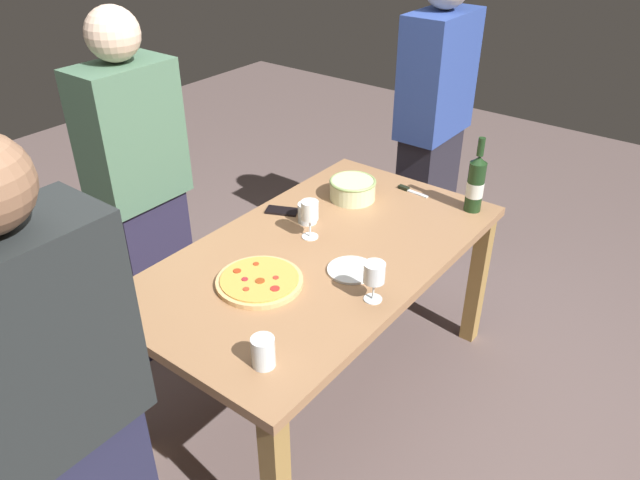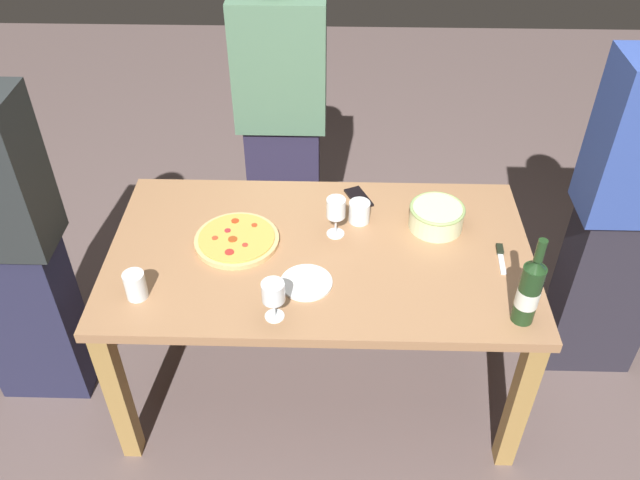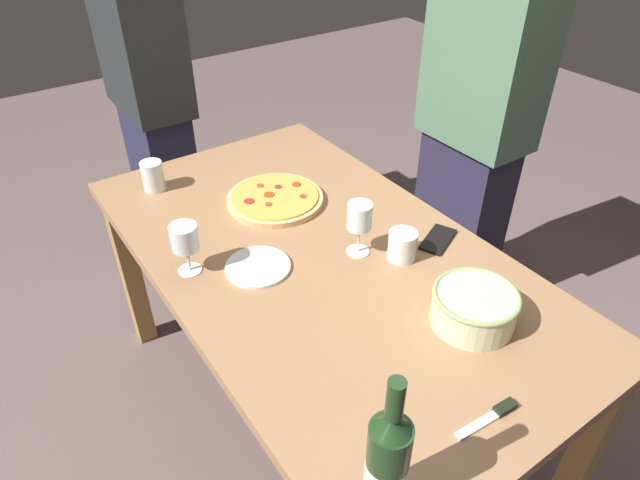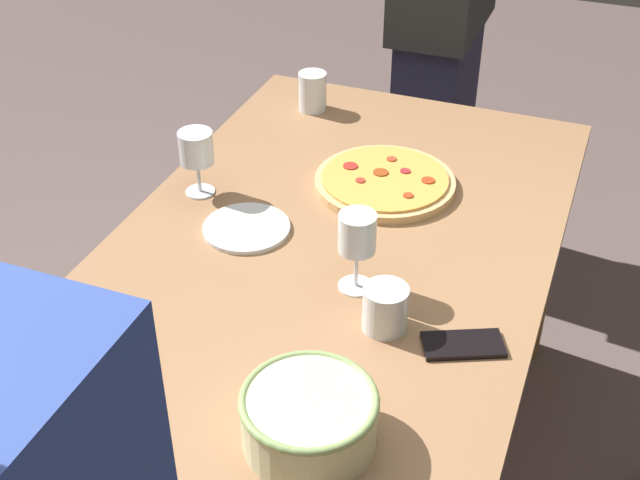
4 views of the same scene
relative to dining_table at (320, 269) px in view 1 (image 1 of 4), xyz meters
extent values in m
plane|color=#64524F|center=(0.00, 0.00, -0.66)|extent=(8.00, 8.00, 0.00)
cube|color=#9B6F4A|center=(0.00, 0.00, 0.07)|extent=(1.60, 0.90, 0.04)
cube|color=#9F793F|center=(0.74, -0.40, -0.30)|extent=(0.07, 0.07, 0.71)
cube|color=#9F793F|center=(-0.74, 0.40, -0.30)|extent=(0.07, 0.07, 0.71)
cube|color=#9F793F|center=(0.74, 0.40, -0.30)|extent=(0.07, 0.07, 0.71)
cylinder|color=#E0AC6E|center=(-0.32, 0.04, 0.10)|extent=(0.32, 0.32, 0.02)
cylinder|color=gold|center=(-0.32, 0.04, 0.12)|extent=(0.29, 0.29, 0.01)
cylinder|color=#AE2A23|center=(-0.34, -0.05, 0.12)|extent=(0.03, 0.03, 0.00)
cylinder|color=#AD3817|center=(-0.34, 0.13, 0.12)|extent=(0.03, 0.03, 0.00)
cylinder|color=#AE3A1A|center=(-0.26, 0.11, 0.12)|extent=(0.02, 0.02, 0.00)
cylinder|color=#9C3F17|center=(-0.33, 0.02, 0.12)|extent=(0.04, 0.04, 0.00)
cylinder|color=#AC3F22|center=(-0.40, 0.03, 0.12)|extent=(0.02, 0.02, 0.00)
cylinder|color=#A2272C|center=(-0.36, 0.07, 0.12)|extent=(0.02, 0.02, 0.00)
cylinder|color=#AF3425|center=(-0.28, -0.01, 0.12)|extent=(0.02, 0.02, 0.00)
cylinder|color=beige|center=(0.45, 0.16, 0.14)|extent=(0.21, 0.21, 0.09)
torus|color=#8FAD64|center=(0.45, 0.16, 0.18)|extent=(0.22, 0.22, 0.01)
cylinder|color=#1C381A|center=(0.69, -0.34, 0.21)|extent=(0.08, 0.08, 0.23)
cone|color=#1C381A|center=(0.69, -0.34, 0.34)|extent=(0.08, 0.08, 0.03)
cylinder|color=#1C381A|center=(0.69, -0.34, 0.40)|extent=(0.03, 0.03, 0.08)
cylinder|color=silver|center=(0.69, -0.34, 0.20)|extent=(0.08, 0.08, 0.07)
cylinder|color=white|center=(-0.14, -0.35, 0.09)|extent=(0.07, 0.07, 0.00)
cylinder|color=white|center=(-0.14, -0.35, 0.13)|extent=(0.01, 0.01, 0.08)
cylinder|color=white|center=(-0.14, -0.35, 0.21)|extent=(0.08, 0.08, 0.07)
cylinder|color=maroon|center=(-0.14, -0.35, 0.19)|extent=(0.07, 0.07, 0.03)
cylinder|color=white|center=(0.06, 0.10, 0.09)|extent=(0.07, 0.07, 0.00)
cylinder|color=white|center=(0.06, 0.10, 0.14)|extent=(0.01, 0.01, 0.08)
cylinder|color=white|center=(0.06, 0.10, 0.22)|extent=(0.07, 0.07, 0.08)
cylinder|color=maroon|center=(0.06, 0.10, 0.19)|extent=(0.06, 0.06, 0.02)
cylinder|color=white|center=(0.15, 0.18, 0.14)|extent=(0.08, 0.08, 0.09)
cylinder|color=white|center=(-0.63, -0.26, 0.14)|extent=(0.07, 0.07, 0.10)
cylinder|color=white|center=(-0.04, -0.19, 0.10)|extent=(0.19, 0.19, 0.01)
cube|color=black|center=(0.15, 0.33, 0.10)|extent=(0.12, 0.16, 0.01)
cube|color=silver|center=(0.67, -0.06, 0.10)|extent=(0.03, 0.12, 0.01)
cube|color=black|center=(0.68, 0.01, 0.10)|extent=(0.03, 0.05, 0.02)
cube|color=#26232D|center=(1.21, 0.16, -0.24)|extent=(0.38, 0.20, 0.84)
cube|color=#2F4795|center=(1.21, 0.16, 0.50)|extent=(0.45, 0.24, 0.63)
cube|color=#26223A|center=(-0.20, 0.86, -0.26)|extent=(0.35, 0.20, 0.80)
cube|color=#4A6E55|center=(-0.20, 0.86, 0.45)|extent=(0.41, 0.24, 0.60)
sphere|color=beige|center=(-0.20, 0.86, 0.86)|extent=(0.22, 0.22, 0.22)
cube|color=#242929|center=(-1.19, -0.05, 0.45)|extent=(0.45, 0.24, 0.61)
camera|label=1|loc=(-1.64, -1.26, 1.41)|focal=34.14mm
camera|label=2|loc=(0.05, -1.89, 1.73)|focal=37.04mm
camera|label=3|loc=(1.06, -0.73, 1.09)|focal=31.00mm
camera|label=4|loc=(1.29, 0.50, 1.12)|focal=47.52mm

